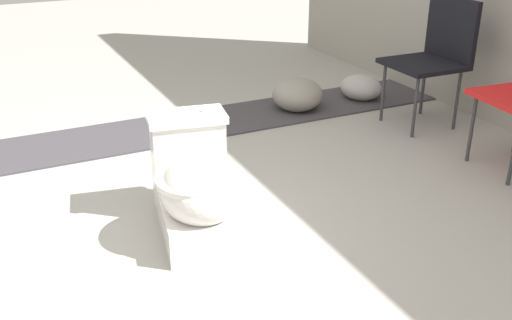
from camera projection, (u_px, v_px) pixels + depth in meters
The scene contains 6 objects.
ground_plane at pixel (153, 248), 2.66m from camera, with size 14.00×14.00×0.00m, color #A8A59E.
gravel_strip at pixel (166, 130), 3.97m from camera, with size 0.56×8.00×0.01m, color #423F44.
toilet at pixel (197, 188), 2.71m from camera, with size 0.69×0.48×0.52m.
folding_chair_left at pixel (437, 49), 3.90m from camera, with size 0.45×0.45×0.83m.
boulder_near at pixel (361, 87), 4.53m from camera, with size 0.33×0.29×0.19m, color #B7B2AD.
boulder_far at pixel (297, 94), 4.30m from camera, with size 0.37×0.36×0.23m, color gray.
Camera 1 is at (2.24, -0.58, 1.45)m, focal length 42.00 mm.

